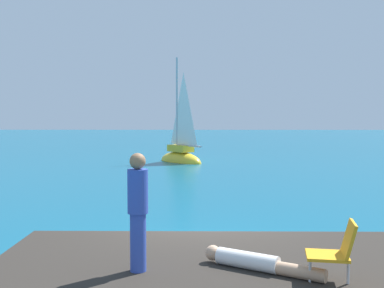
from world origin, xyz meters
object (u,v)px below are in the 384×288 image
at_px(person_sunbather, 256,262).
at_px(person_standing, 138,208).
at_px(sailboat_near, 181,156).
at_px(beach_chair, 337,249).

xyz_separation_m(person_sunbather, person_standing, (-1.61, -0.05, 0.75)).
height_order(sailboat_near, beach_chair, sailboat_near).
distance_m(person_sunbather, person_standing, 1.78).
xyz_separation_m(sailboat_near, person_sunbather, (1.85, -23.09, 0.54)).
distance_m(person_standing, beach_chair, 2.64).
bearing_deg(person_standing, person_sunbather, -162.76).
bearing_deg(sailboat_near, person_sunbather, 145.16).
relative_size(person_sunbather, beach_chair, 1.96).
bearing_deg(person_standing, sailboat_near, -73.84).
bearing_deg(person_sunbather, person_standing, -146.80).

